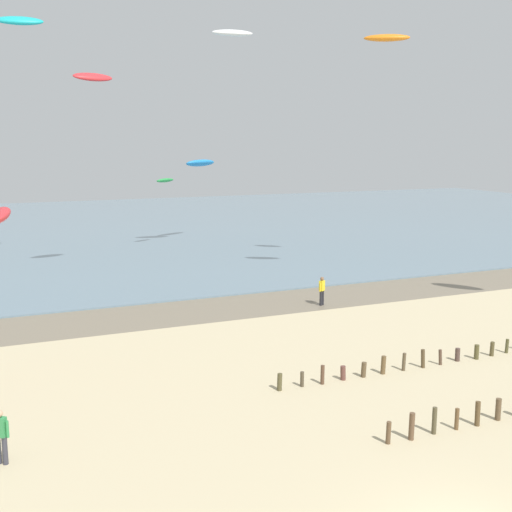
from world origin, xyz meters
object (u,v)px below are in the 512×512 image
Objects in this scene: person_left_flank at (322,290)px; kite_aloft_2 at (200,163)px; kite_aloft_9 at (165,180)px; kite_aloft_6 at (93,77)px; person_right_flank at (1,435)px; kite_aloft_4 at (232,33)px; kite_aloft_5 at (19,21)px; kite_aloft_7 at (387,38)px.

person_left_flank is 26.88m from kite_aloft_2.
person_left_flank is 24.56m from kite_aloft_9.
kite_aloft_2 is 1.71× the size of kite_aloft_9.
kite_aloft_6 reaches higher than kite_aloft_2.
person_left_flank is at bearing 35.97° from person_right_flank.
person_right_flank is 0.49× the size of kite_aloft_2.
kite_aloft_4 is (0.86, 16.55, 16.92)m from person_left_flank.
kite_aloft_2 is at bearing -83.67° from kite_aloft_4.
kite_aloft_5 is (-15.90, -7.64, 10.46)m from kite_aloft_2.
person_left_flank is 0.52× the size of kite_aloft_4.
kite_aloft_9 is (-2.80, 23.84, 5.20)m from person_left_flank.
kite_aloft_5 is at bearing 173.50° from kite_aloft_9.
kite_aloft_4 is at bearing -39.35° from kite_aloft_7.
kite_aloft_2 is at bearing 32.95° from kite_aloft_5.
kite_aloft_6 is 19.26m from kite_aloft_7.
kite_aloft_5 reaches higher than kite_aloft_9.
kite_aloft_4 is at bearing 87.01° from person_left_flank.
kite_aloft_2 is at bearing -2.78° from kite_aloft_9.
kite_aloft_9 is (-8.65, 21.02, -9.78)m from kite_aloft_7.
person_right_flank is 40.43m from kite_aloft_9.
kite_aloft_5 is 1.61× the size of kite_aloft_9.
kite_aloft_7 is (20.52, -15.57, -2.10)m from kite_aloft_5.
kite_aloft_2 reaches higher than kite_aloft_9.
kite_aloft_7 reaches higher than kite_aloft_9.
kite_aloft_2 is at bearing 32.96° from kite_aloft_6.
kite_aloft_2 is 1.23× the size of kite_aloft_7.
kite_aloft_9 reaches higher than person_right_flank.
kite_aloft_7 is (4.61, -23.21, 8.37)m from kite_aloft_2.
person_right_flank is at bearing -143.74° from kite_aloft_9.
kite_aloft_7 is 24.75m from kite_aloft_9.
person_left_flank is 29.06m from kite_aloft_5.
person_right_flank is 0.61× the size of kite_aloft_6.
person_right_flank is 44.25m from kite_aloft_2.
kite_aloft_5 is (-14.66, 18.39, 17.07)m from person_left_flank.
kite_aloft_4 reaches higher than person_left_flank.
kite_aloft_4 is 12.91m from kite_aloft_6.
person_left_flank is at bearing 61.11° from kite_aloft_2.
kite_aloft_6 is 0.98× the size of kite_aloft_7.
person_left_flank is 0.49× the size of kite_aloft_2.
kite_aloft_7 is (4.99, -13.73, -1.95)m from kite_aloft_4.
person_left_flank is 0.60× the size of kite_aloft_7.
kite_aloft_5 is (3.51, 31.57, 17.07)m from person_right_flank.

